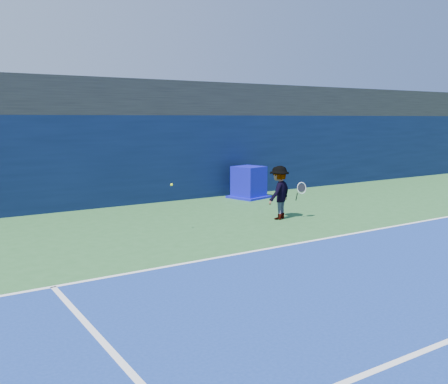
% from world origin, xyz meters
% --- Properties ---
extents(ground, '(80.00, 80.00, 0.00)m').
position_xyz_m(ground, '(0.00, 0.00, 0.00)').
color(ground, '#2B5F2E').
rests_on(ground, ground).
extents(baseline, '(24.00, 0.10, 0.01)m').
position_xyz_m(baseline, '(0.00, 3.00, 0.01)').
color(baseline, white).
rests_on(baseline, ground).
extents(stadium_band, '(36.00, 3.00, 1.20)m').
position_xyz_m(stadium_band, '(0.00, 11.50, 3.60)').
color(stadium_band, black).
rests_on(stadium_band, back_wall_assembly).
extents(back_wall_assembly, '(36.00, 1.03, 3.00)m').
position_xyz_m(back_wall_assembly, '(-0.00, 10.50, 1.50)').
color(back_wall_assembly, black).
rests_on(back_wall_assembly, ground).
extents(equipment_cart, '(1.47, 1.47, 1.16)m').
position_xyz_m(equipment_cart, '(3.56, 9.14, 0.53)').
color(equipment_cart, '#0E0CA9').
rests_on(equipment_cart, ground).
extents(tennis_player, '(1.31, 0.93, 1.55)m').
position_xyz_m(tennis_player, '(2.04, 5.50, 0.78)').
color(tennis_player, white).
rests_on(tennis_player, ground).
extents(tennis_ball, '(0.07, 0.07, 0.07)m').
position_xyz_m(tennis_ball, '(-1.35, 5.64, 1.24)').
color(tennis_ball, '#D9FB1B').
rests_on(tennis_ball, ground).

